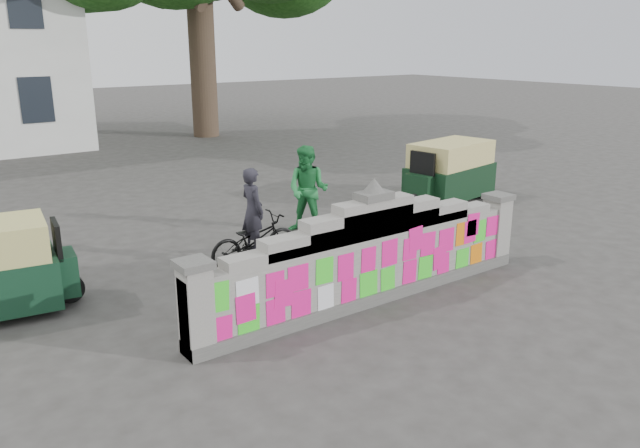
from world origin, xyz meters
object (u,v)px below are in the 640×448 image
object	(u,v)px
cyclist_bike	(254,240)
rickshaw_right	(449,171)
pedestrian	(308,190)
cyclist_rider	(253,223)

from	to	relation	value
cyclist_bike	rickshaw_right	xyz separation A→B (m)	(6.44, 1.12, 0.33)
pedestrian	rickshaw_right	size ratio (longest dim) A/B	0.66
rickshaw_right	cyclist_rider	bearing A→B (deg)	0.69
cyclist_bike	cyclist_rider	xyz separation A→B (m)	(0.00, 0.00, 0.32)
cyclist_bike	pedestrian	xyz separation A→B (m)	(1.98, 1.05, 0.48)
cyclist_rider	rickshaw_right	size ratio (longest dim) A/B	0.55
cyclist_bike	rickshaw_right	world-z (taller)	rickshaw_right
cyclist_bike	cyclist_rider	world-z (taller)	cyclist_rider
cyclist_rider	rickshaw_right	bearing A→B (deg)	-80.83
rickshaw_right	pedestrian	bearing A→B (deg)	-8.22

